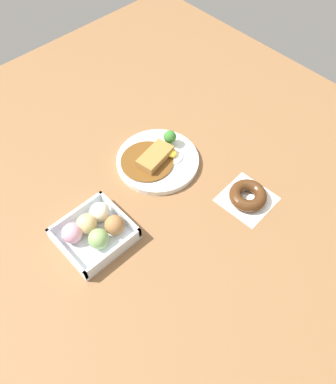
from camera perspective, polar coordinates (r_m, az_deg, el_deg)
ground_plane at (r=1.11m, az=-3.15°, el=-0.17°), size 1.60×1.60×0.00m
curry_plate at (r=1.17m, az=-1.57°, el=4.74°), size 0.24×0.24×0.07m
donut_box at (r=1.03m, az=-10.54°, el=-5.42°), size 0.18×0.17×0.07m
chocolate_ring_donut at (r=1.11m, az=11.44°, el=-0.54°), size 0.14×0.14×0.04m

